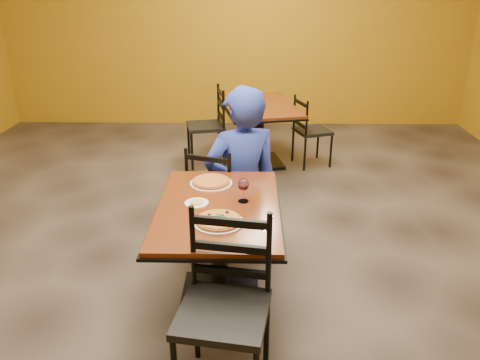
{
  "coord_description": "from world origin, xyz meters",
  "views": [
    {
      "loc": [
        0.2,
        -3.32,
        2.14
      ],
      "look_at": [
        0.14,
        -0.3,
        0.85
      ],
      "focal_mm": 35.55,
      "sensor_mm": 36.0,
      "label": 1
    }
  ],
  "objects_px": {
    "diner": "(242,166)",
    "plate_far": "(211,183)",
    "chair_second_left": "(205,127)",
    "pizza_main": "(219,220)",
    "pizza_far": "(211,181)",
    "chair_main_far": "(217,194)",
    "chair_second_right": "(313,131)",
    "chair_main_near": "(223,315)",
    "table_second": "(259,120)",
    "side_plate": "(197,203)",
    "table_main": "(219,231)",
    "wine_glass": "(243,189)",
    "plate_main": "(219,222)"
  },
  "relations": [
    {
      "from": "chair_second_right",
      "to": "pizza_main",
      "type": "bearing_deg",
      "value": 142.78
    },
    {
      "from": "table_main",
      "to": "chair_main_far",
      "type": "xyz_separation_m",
      "value": [
        -0.07,
        0.83,
        -0.11
      ]
    },
    {
      "from": "diner",
      "to": "plate_far",
      "type": "xyz_separation_m",
      "value": [
        -0.22,
        -0.52,
        0.07
      ]
    },
    {
      "from": "table_main",
      "to": "plate_main",
      "type": "relative_size",
      "value": 3.97
    },
    {
      "from": "chair_main_far",
      "to": "plate_far",
      "type": "distance_m",
      "value": 0.56
    },
    {
      "from": "chair_second_left",
      "to": "side_plate",
      "type": "relative_size",
      "value": 5.94
    },
    {
      "from": "chair_second_left",
      "to": "wine_glass",
      "type": "height_order",
      "value": "chair_second_left"
    },
    {
      "from": "chair_main_near",
      "to": "pizza_far",
      "type": "relative_size",
      "value": 3.67
    },
    {
      "from": "diner",
      "to": "chair_second_right",
      "type": "bearing_deg",
      "value": -133.43
    },
    {
      "from": "plate_main",
      "to": "pizza_far",
      "type": "xyz_separation_m",
      "value": [
        -0.09,
        0.6,
        0.02
      ]
    },
    {
      "from": "pizza_far",
      "to": "chair_main_near",
      "type": "bearing_deg",
      "value": -82.95
    },
    {
      "from": "chair_main_near",
      "to": "pizza_far",
      "type": "bearing_deg",
      "value": 106.23
    },
    {
      "from": "chair_main_near",
      "to": "chair_second_right",
      "type": "bearing_deg",
      "value": 84.87
    },
    {
      "from": "diner",
      "to": "wine_glass",
      "type": "distance_m",
      "value": 0.82
    },
    {
      "from": "pizza_far",
      "to": "side_plate",
      "type": "distance_m",
      "value": 0.34
    },
    {
      "from": "chair_main_near",
      "to": "diner",
      "type": "height_order",
      "value": "diner"
    },
    {
      "from": "table_main",
      "to": "side_plate",
      "type": "xyz_separation_m",
      "value": [
        -0.15,
        0.02,
        0.2
      ]
    },
    {
      "from": "table_second",
      "to": "chair_second_left",
      "type": "bearing_deg",
      "value": 180.0
    },
    {
      "from": "diner",
      "to": "plate_main",
      "type": "distance_m",
      "value": 1.13
    },
    {
      "from": "side_plate",
      "to": "table_main",
      "type": "bearing_deg",
      "value": -8.4
    },
    {
      "from": "table_second",
      "to": "chair_second_right",
      "type": "height_order",
      "value": "chair_second_right"
    },
    {
      "from": "plate_far",
      "to": "chair_second_right",
      "type": "bearing_deg",
      "value": 66.11
    },
    {
      "from": "plate_main",
      "to": "chair_main_near",
      "type": "bearing_deg",
      "value": -84.68
    },
    {
      "from": "chair_main_near",
      "to": "pizza_main",
      "type": "relative_size",
      "value": 3.62
    },
    {
      "from": "table_main",
      "to": "pizza_far",
      "type": "bearing_deg",
      "value": 101.83
    },
    {
      "from": "chair_main_near",
      "to": "pizza_far",
      "type": "distance_m",
      "value": 1.21
    },
    {
      "from": "chair_second_left",
      "to": "plate_main",
      "type": "xyz_separation_m",
      "value": [
        0.35,
        -2.96,
        0.28
      ]
    },
    {
      "from": "plate_far",
      "to": "chair_second_left",
      "type": "bearing_deg",
      "value": 96.18
    },
    {
      "from": "side_plate",
      "to": "pizza_main",
      "type": "bearing_deg",
      "value": -58.37
    },
    {
      "from": "chair_main_near",
      "to": "pizza_far",
      "type": "height_order",
      "value": "chair_main_near"
    },
    {
      "from": "plate_far",
      "to": "pizza_main",
      "type": "bearing_deg",
      "value": -81.32
    },
    {
      "from": "chair_second_right",
      "to": "side_plate",
      "type": "height_order",
      "value": "chair_second_right"
    },
    {
      "from": "table_main",
      "to": "chair_second_right",
      "type": "height_order",
      "value": "chair_second_right"
    },
    {
      "from": "wine_glass",
      "to": "diner",
      "type": "bearing_deg",
      "value": 91.69
    },
    {
      "from": "chair_main_far",
      "to": "table_second",
      "type": "bearing_deg",
      "value": -83.52
    },
    {
      "from": "pizza_main",
      "to": "pizza_far",
      "type": "xyz_separation_m",
      "value": [
        -0.09,
        0.6,
        0.0
      ]
    },
    {
      "from": "chair_second_left",
      "to": "plate_far",
      "type": "xyz_separation_m",
      "value": [
        0.26,
        -2.36,
        0.28
      ]
    },
    {
      "from": "plate_far",
      "to": "wine_glass",
      "type": "xyz_separation_m",
      "value": [
        0.24,
        -0.29,
        0.08
      ]
    },
    {
      "from": "pizza_far",
      "to": "chair_second_right",
      "type": "bearing_deg",
      "value": 66.11
    },
    {
      "from": "table_second",
      "to": "chair_second_left",
      "type": "height_order",
      "value": "chair_second_left"
    },
    {
      "from": "chair_second_left",
      "to": "pizza_far",
      "type": "relative_size",
      "value": 3.39
    },
    {
      "from": "chair_main_far",
      "to": "chair_second_right",
      "type": "relative_size",
      "value": 1.06
    },
    {
      "from": "chair_main_far",
      "to": "pizza_far",
      "type": "bearing_deg",
      "value": 107.19
    },
    {
      "from": "pizza_far",
      "to": "wine_glass",
      "type": "bearing_deg",
      "value": -50.52
    },
    {
      "from": "chair_second_left",
      "to": "pizza_far",
      "type": "distance_m",
      "value": 2.4
    },
    {
      "from": "plate_main",
      "to": "wine_glass",
      "type": "bearing_deg",
      "value": 64.46
    },
    {
      "from": "chair_second_right",
      "to": "diner",
      "type": "relative_size",
      "value": 0.62
    },
    {
      "from": "chair_main_near",
      "to": "chair_second_right",
      "type": "distance_m",
      "value": 3.65
    },
    {
      "from": "side_plate",
      "to": "wine_glass",
      "type": "distance_m",
      "value": 0.33
    },
    {
      "from": "table_main",
      "to": "diner",
      "type": "height_order",
      "value": "diner"
    }
  ]
}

